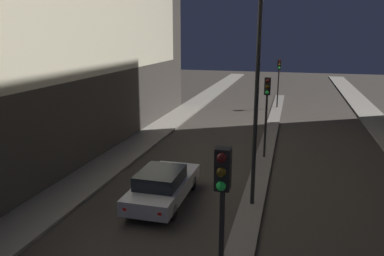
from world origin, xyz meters
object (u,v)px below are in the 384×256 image
Objects in this scene: traffic_light_mid at (267,100)px; car_left_lane at (163,185)px; street_lamp at (258,52)px; traffic_light_far at (279,72)px; traffic_light_near at (222,201)px.

traffic_light_mid is 0.94× the size of car_left_lane.
street_lamp is (0.00, -5.97, 2.76)m from traffic_light_mid.
traffic_light_far is (0.00, 14.79, 0.00)m from traffic_light_mid.
traffic_light_near is 7.64m from car_left_lane.
street_lamp is 1.81× the size of car_left_lane.
traffic_light_far is at bearing 80.51° from car_left_lane.
traffic_light_mid is 0.52× the size of street_lamp.
traffic_light_near is at bearing -90.00° from traffic_light_far.
traffic_light_mid is 14.79m from traffic_light_far.
car_left_lane is (-3.57, 6.24, -2.59)m from traffic_light_near.
street_lamp is at bearing 8.91° from car_left_lane.
traffic_light_mid is 7.88m from car_left_lane.
car_left_lane is at bearing -118.63° from traffic_light_mid.
car_left_lane is at bearing -99.49° from traffic_light_far.
traffic_light_near is 0.52× the size of street_lamp.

